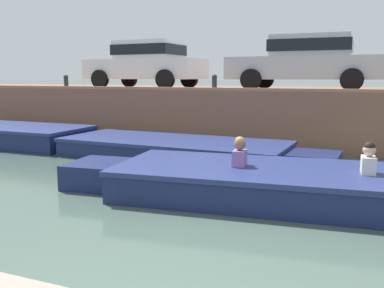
% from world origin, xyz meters
% --- Properties ---
extents(ground_plane, '(400.00, 400.00, 0.00)m').
position_xyz_m(ground_plane, '(0.00, 4.65, 0.00)').
color(ground_plane, '#42564C').
extents(far_quay_wall, '(60.00, 6.00, 1.59)m').
position_xyz_m(far_quay_wall, '(0.00, 12.31, 0.79)').
color(far_quay_wall, brown).
rests_on(far_quay_wall, ground).
extents(far_wall_coping, '(60.00, 0.24, 0.08)m').
position_xyz_m(far_wall_coping, '(0.00, 9.43, 1.63)').
color(far_wall_coping, '#9F6C52').
rests_on(far_wall_coping, far_quay_wall).
extents(boat_moored_central_navy, '(6.69, 2.36, 0.46)m').
position_xyz_m(boat_moored_central_navy, '(-2.34, 7.49, 0.23)').
color(boat_moored_central_navy, navy).
rests_on(boat_moored_central_navy, ground).
extents(motorboat_passing, '(6.91, 2.67, 1.01)m').
position_xyz_m(motorboat_passing, '(0.39, 4.88, 0.26)').
color(motorboat_passing, navy).
rests_on(motorboat_passing, ground).
extents(car_leftmost_white, '(3.98, 2.05, 1.54)m').
position_xyz_m(car_leftmost_white, '(-5.24, 11.06, 2.43)').
color(car_leftmost_white, white).
rests_on(car_leftmost_white, far_quay_wall).
extents(car_left_inner_silver, '(4.35, 1.98, 1.54)m').
position_xyz_m(car_left_inner_silver, '(-0.02, 11.06, 2.43)').
color(car_left_inner_silver, '#B7BABC').
rests_on(car_left_inner_silver, far_quay_wall).
extents(mooring_bollard_west, '(0.15, 0.15, 0.45)m').
position_xyz_m(mooring_bollard_west, '(-7.40, 9.56, 1.83)').
color(mooring_bollard_west, '#2D2B28').
rests_on(mooring_bollard_west, far_quay_wall).
extents(mooring_bollard_mid, '(0.15, 0.15, 0.45)m').
position_xyz_m(mooring_bollard_mid, '(-2.31, 9.56, 1.83)').
color(mooring_bollard_mid, '#2D2B28').
rests_on(mooring_bollard_mid, far_quay_wall).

